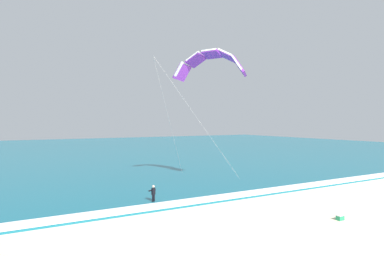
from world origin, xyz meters
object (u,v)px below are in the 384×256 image
object	(u,v)px
kite_primary	(210,62)
cooler_box	(340,217)
kitesurfer	(153,193)
surfboard	(153,203)

from	to	relation	value
kite_primary	cooler_box	world-z (taller)	kite_primary
kitesurfer	cooler_box	xyz separation A→B (m)	(10.30, -11.63, -0.74)
kite_primary	cooler_box	xyz separation A→B (m)	(1.08, -16.39, -14.20)
surfboard	kite_primary	distance (m)	17.73
kitesurfer	kite_primary	size ratio (longest dim) A/B	0.12
surfboard	cooler_box	xyz separation A→B (m)	(10.29, -11.62, 0.18)
surfboard	kite_primary	world-z (taller)	kite_primary
kitesurfer	cooler_box	bearing A→B (deg)	-48.49
kitesurfer	surfboard	bearing A→B (deg)	-65.90
kitesurfer	cooler_box	world-z (taller)	kitesurfer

